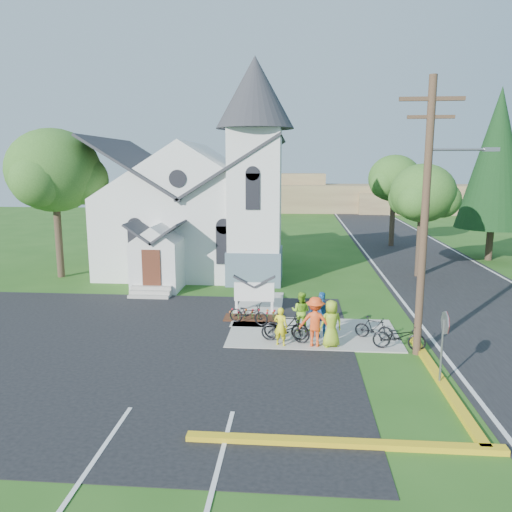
# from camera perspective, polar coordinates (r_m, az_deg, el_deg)

# --- Properties ---
(ground) EXTENTS (120.00, 120.00, 0.00)m
(ground) POSITION_cam_1_polar(r_m,az_deg,el_deg) (20.85, 2.37, -9.18)
(ground) COLOR #265317
(ground) RESTS_ON ground
(parking_lot) EXTENTS (20.00, 16.00, 0.02)m
(parking_lot) POSITION_cam_1_polar(r_m,az_deg,el_deg) (20.48, -18.17, -10.05)
(parking_lot) COLOR black
(parking_lot) RESTS_ON ground
(road) EXTENTS (8.00, 90.00, 0.02)m
(road) POSITION_cam_1_polar(r_m,az_deg,el_deg) (36.52, 19.23, -1.18)
(road) COLOR black
(road) RESTS_ON ground
(sidewalk) EXTENTS (7.00, 4.00, 0.05)m
(sidewalk) POSITION_cam_1_polar(r_m,az_deg,el_deg) (21.31, 6.51, -8.72)
(sidewalk) COLOR #AAA59A
(sidewalk) RESTS_ON ground
(church) EXTENTS (12.35, 12.00, 13.00)m
(church) POSITION_cam_1_polar(r_m,az_deg,el_deg) (32.75, -6.36, 7.32)
(church) COLOR silver
(church) RESTS_ON ground
(church_sign) EXTENTS (2.20, 0.40, 1.70)m
(church_sign) POSITION_cam_1_polar(r_m,az_deg,el_deg) (23.67, -0.21, -4.16)
(church_sign) COLOR #AAA59A
(church_sign) RESTS_ON ground
(flower_bed) EXTENTS (2.60, 1.10, 0.07)m
(flower_bed) POSITION_cam_1_polar(r_m,az_deg,el_deg) (23.09, -0.40, -7.11)
(flower_bed) COLOR #3B1C10
(flower_bed) RESTS_ON ground
(utility_pole) EXTENTS (3.45, 0.28, 10.00)m
(utility_pole) POSITION_cam_1_polar(r_m,az_deg,el_deg) (18.78, 18.96, 5.00)
(utility_pole) COLOR #432D21
(utility_pole) RESTS_ON ground
(stop_sign) EXTENTS (0.11, 0.76, 2.48)m
(stop_sign) POSITION_cam_1_polar(r_m,az_deg,el_deg) (16.95, 20.70, -8.18)
(stop_sign) COLOR gray
(stop_sign) RESTS_ON ground
(tree_lot_corner) EXTENTS (5.60, 5.60, 9.15)m
(tree_lot_corner) POSITION_cam_1_polar(r_m,az_deg,el_deg) (33.09, -22.10, 9.01)
(tree_lot_corner) COLOR #3C2A21
(tree_lot_corner) RESTS_ON ground
(tree_road_near) EXTENTS (4.00, 4.00, 7.05)m
(tree_road_near) POSITION_cam_1_polar(r_m,az_deg,el_deg) (32.61, 18.53, 6.76)
(tree_road_near) COLOR #3C2A21
(tree_road_near) RESTS_ON ground
(tree_road_mid) EXTENTS (4.40, 4.40, 7.80)m
(tree_road_mid) POSITION_cam_1_polar(r_m,az_deg,el_deg) (44.42, 15.52, 8.50)
(tree_road_mid) COLOR #3C2A21
(tree_road_mid) RESTS_ON ground
(conifer) EXTENTS (5.20, 5.20, 12.40)m
(conifer) POSITION_cam_1_polar(r_m,az_deg,el_deg) (40.24, 25.81, 9.98)
(conifer) COLOR #3C2A21
(conifer) RESTS_ON ground
(distant_hills) EXTENTS (61.00, 10.00, 5.60)m
(distant_hills) POSITION_cam_1_polar(r_m,az_deg,el_deg) (76.15, 6.64, 6.75)
(distant_hills) COLOR brown
(distant_hills) RESTS_ON ground
(cyclist_0) EXTENTS (0.64, 0.52, 1.52)m
(cyclist_0) POSITION_cam_1_polar(r_m,az_deg,el_deg) (19.54, 2.83, -8.03)
(cyclist_0) COLOR yellow
(cyclist_0) RESTS_ON sidewalk
(bike_0) EXTENTS (1.96, 1.23, 0.97)m
(bike_0) POSITION_cam_1_polar(r_m,az_deg,el_deg) (22.10, -0.85, -6.56)
(bike_0) COLOR black
(bike_0) RESTS_ON sidewalk
(cyclist_1) EXTENTS (0.95, 0.83, 1.67)m
(cyclist_1) POSITION_cam_1_polar(r_m,az_deg,el_deg) (21.25, 5.15, -6.31)
(cyclist_1) COLOR #82C625
(cyclist_1) RESTS_ON sidewalk
(bike_1) EXTENTS (1.85, 0.67, 1.09)m
(bike_1) POSITION_cam_1_polar(r_m,az_deg,el_deg) (20.23, 3.45, -8.03)
(bike_1) COLOR black
(bike_1) RESTS_ON sidewalk
(cyclist_2) EXTENTS (1.21, 0.77, 1.92)m
(cyclist_2) POSITION_cam_1_polar(r_m,az_deg,el_deg) (20.37, 7.54, -6.74)
(cyclist_2) COLOR #2469B4
(cyclist_2) RESTS_ON sidewalk
(bike_2) EXTENTS (2.05, 1.02, 1.03)m
(bike_2) POSITION_cam_1_polar(r_m,az_deg,el_deg) (19.99, 3.38, -8.35)
(bike_2) COLOR black
(bike_2) RESTS_ON sidewalk
(cyclist_3) EXTENTS (1.34, 0.88, 1.95)m
(cyclist_3) POSITION_cam_1_polar(r_m,az_deg,el_deg) (19.52, 6.78, -7.45)
(cyclist_3) COLOR #F14C1A
(cyclist_3) RESTS_ON sidewalk
(bike_3) EXTENTS (1.59, 0.98, 0.92)m
(bike_3) POSITION_cam_1_polar(r_m,az_deg,el_deg) (20.81, 13.31, -8.01)
(bike_3) COLOR black
(bike_3) RESTS_ON sidewalk
(cyclist_4) EXTENTS (1.04, 0.85, 1.84)m
(cyclist_4) POSITION_cam_1_polar(r_m,az_deg,el_deg) (19.55, 8.58, -7.64)
(cyclist_4) COLOR #94B622
(cyclist_4) RESTS_ON sidewalk
(bike_4) EXTENTS (2.05, 0.99, 1.03)m
(bike_4) POSITION_cam_1_polar(r_m,az_deg,el_deg) (19.92, 16.05, -8.82)
(bike_4) COLOR black
(bike_4) RESTS_ON sidewalk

